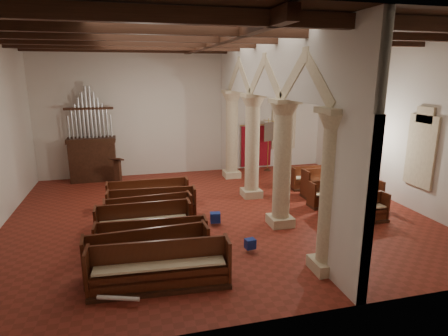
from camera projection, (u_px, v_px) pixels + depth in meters
floor at (216, 213)px, 13.22m from camera, size 14.00×14.00×0.00m
ceiling at (215, 34)px, 11.75m from camera, size 14.00×14.00×0.00m
wall_back at (188, 112)px, 18.12m from camera, size 14.00×0.02×6.00m
wall_front at (289, 176)px, 6.85m from camera, size 14.00×0.02×6.00m
wall_right at (396, 123)px, 14.15m from camera, size 0.02×12.00×6.00m
ceiling_beams at (215, 40)px, 11.79m from camera, size 13.80×11.80×0.30m
arcade at (267, 111)px, 12.77m from camera, size 0.90×11.90×6.00m
window_right_a at (422, 151)px, 12.93m from camera, size 0.03×1.00×2.20m
window_right_b at (355, 134)px, 16.69m from camera, size 0.03×1.00×2.20m
window_back at (283, 125)px, 19.49m from camera, size 1.00×0.03×2.20m
pipe_organ at (92, 151)px, 16.98m from camera, size 2.10×0.85×4.40m
lectern at (118, 174)px, 16.32m from camera, size 0.66×0.70×1.33m
dossal_curtain at (256, 146)px, 19.33m from camera, size 1.80×0.07×2.17m
processional_banner at (268, 154)px, 18.87m from camera, size 0.57×0.73×2.65m
hymnal_box_a at (204, 266)px, 9.16m from camera, size 0.31×0.26×0.28m
hymnal_box_b at (250, 244)px, 10.35m from camera, size 0.31×0.26×0.28m
hymnal_box_c at (215, 217)px, 12.16m from camera, size 0.36×0.30×0.32m
tube_heater_a at (118, 298)px, 7.98m from camera, size 0.90×0.40×0.09m
tube_heater_b at (169, 268)px, 9.22m from camera, size 1.12×0.28×0.11m
nave_pew_0 at (160, 274)px, 8.56m from camera, size 3.26×0.93×1.10m
nave_pew_1 at (148, 260)px, 9.18m from camera, size 3.04×0.92×1.12m
nave_pew_2 at (152, 244)px, 10.13m from camera, size 3.01×0.81×0.99m
nave_pew_3 at (144, 227)px, 11.20m from camera, size 2.79×0.71×1.07m
nave_pew_4 at (149, 218)px, 11.91m from camera, size 2.77×0.87×1.04m
nave_pew_5 at (152, 209)px, 12.70m from camera, size 2.99×0.89×1.03m
nave_pew_6 at (148, 198)px, 13.93m from camera, size 2.98×0.67×0.98m
aisle_pew_0 at (362, 213)px, 12.37m from camera, size 1.83×0.76×0.96m
aisle_pew_1 at (354, 201)px, 13.45m from camera, size 2.02×0.82×1.09m
aisle_pew_2 at (332, 197)px, 13.96m from camera, size 1.83×0.73×0.97m
aisle_pew_3 at (331, 187)px, 15.00m from camera, size 2.36×0.81×1.15m
aisle_pew_4 at (310, 181)px, 16.02m from camera, size 1.65×0.70×0.97m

